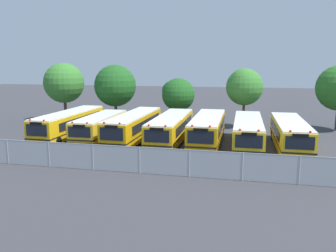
{
  "coord_description": "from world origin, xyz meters",
  "views": [
    {
      "loc": [
        6.46,
        -30.23,
        7.25
      ],
      "look_at": [
        -0.29,
        0.0,
        1.6
      ],
      "focal_mm": 36.36,
      "sensor_mm": 36.0,
      "label": 1
    }
  ],
  "objects": [
    {
      "name": "tree_2",
      "position": [
        -1.2,
        8.98,
        3.79
      ],
      "size": [
        3.94,
        3.86,
        5.65
      ],
      "color": "#4C3823",
      "rests_on": "ground_plane"
    },
    {
      "name": "ground_plane",
      "position": [
        0.0,
        0.0,
        0.0
      ],
      "size": [
        160.0,
        160.0,
        0.0
      ],
      "primitive_type": "plane",
      "color": "#38383D"
    },
    {
      "name": "tree_1",
      "position": [
        -9.16,
        9.45,
        4.62
      ],
      "size": [
        5.13,
        5.13,
        7.19
      ],
      "color": "#4C3823",
      "rests_on": "ground_plane"
    },
    {
      "name": "school_bus_2",
      "position": [
        -3.56,
        -0.11,
        1.45
      ],
      "size": [
        2.53,
        11.27,
        2.76
      ],
      "rotation": [
        0.0,
        0.0,
        3.13
      ],
      "color": "#EAA80C",
      "rests_on": "ground_plane"
    },
    {
      "name": "school_bus_5",
      "position": [
        6.94,
        -0.1,
        1.39
      ],
      "size": [
        2.48,
        11.14,
        2.63
      ],
      "rotation": [
        0.0,
        0.0,
        3.14
      ],
      "color": "yellow",
      "rests_on": "ground_plane"
    },
    {
      "name": "school_bus_0",
      "position": [
        -10.37,
        0.14,
        1.43
      ],
      "size": [
        2.49,
        11.28,
        2.72
      ],
      "rotation": [
        0.0,
        0.0,
        3.14
      ],
      "color": "yellow",
      "rests_on": "ground_plane"
    },
    {
      "name": "tree_3",
      "position": [
        6.46,
        9.41,
        4.83
      ],
      "size": [
        4.17,
        4.17,
        6.8
      ],
      "color": "#4C3823",
      "rests_on": "ground_plane"
    },
    {
      "name": "school_bus_1",
      "position": [
        -6.96,
        -0.13,
        1.32
      ],
      "size": [
        2.67,
        9.28,
        2.51
      ],
      "rotation": [
        0.0,
        0.0,
        3.16
      ],
      "color": "yellow",
      "rests_on": "ground_plane"
    },
    {
      "name": "chainlink_fence",
      "position": [
        -0.17,
        -9.22,
        0.96
      ],
      "size": [
        27.01,
        0.07,
        1.85
      ],
      "color": "#9EA0A3",
      "rests_on": "ground_plane"
    },
    {
      "name": "school_bus_3",
      "position": [
        -0.03,
        0.09,
        1.4
      ],
      "size": [
        2.55,
        11.1,
        2.66
      ],
      "rotation": [
        0.0,
        0.0,
        3.15
      ],
      "color": "yellow",
      "rests_on": "ground_plane"
    },
    {
      "name": "school_bus_4",
      "position": [
        3.37,
        0.19,
        1.43
      ],
      "size": [
        2.56,
        10.81,
        2.71
      ],
      "rotation": [
        0.0,
        0.0,
        3.14
      ],
      "color": "#EAA80C",
      "rests_on": "ground_plane"
    },
    {
      "name": "school_bus_6",
      "position": [
        10.46,
        0.03,
        1.38
      ],
      "size": [
        2.58,
        10.65,
        2.61
      ],
      "rotation": [
        0.0,
        0.0,
        3.15
      ],
      "color": "yellow",
      "rests_on": "ground_plane"
    },
    {
      "name": "tree_0",
      "position": [
        -16.25,
        9.62,
        4.96
      ],
      "size": [
        5.11,
        5.11,
        7.43
      ],
      "color": "#4C3823",
      "rests_on": "ground_plane"
    }
  ]
}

